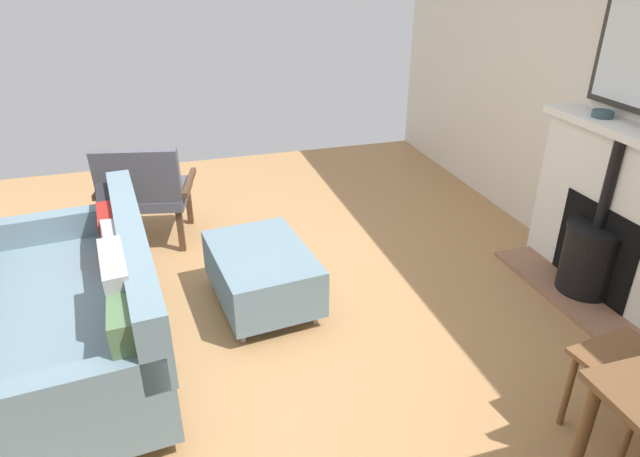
% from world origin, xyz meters
% --- Properties ---
extents(ground_plane, '(5.53, 6.10, 0.01)m').
position_xyz_m(ground_plane, '(0.00, 0.00, -0.00)').
color(ground_plane, '#A87A4C').
extents(wall_left, '(0.12, 6.10, 2.74)m').
position_xyz_m(wall_left, '(-2.76, 0.00, 1.37)').
color(wall_left, beige).
rests_on(wall_left, ground).
extents(fireplace, '(0.53, 1.37, 1.12)m').
position_xyz_m(fireplace, '(-2.56, 0.33, 0.49)').
color(fireplace, '#93664C').
rests_on(fireplace, ground).
extents(mantel_bowl_near, '(0.13, 0.13, 0.04)m').
position_xyz_m(mantel_bowl_near, '(-2.58, 0.02, 1.14)').
color(mantel_bowl_near, '#334C56').
rests_on(mantel_bowl_near, fireplace).
extents(sofa, '(1.03, 1.81, 0.81)m').
position_xyz_m(sofa, '(0.63, 0.11, 0.35)').
color(sofa, '#B2B2B7').
rests_on(sofa, ground).
extents(ottoman, '(0.66, 0.88, 0.39)m').
position_xyz_m(ottoman, '(-0.37, -0.17, 0.24)').
color(ottoman, '#B2B2B7').
rests_on(ottoman, ground).
extents(armchair_accent, '(0.78, 0.70, 0.83)m').
position_xyz_m(armchair_accent, '(0.30, -1.23, 0.47)').
color(armchair_accent, '#4C3321').
rests_on(armchair_accent, ground).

